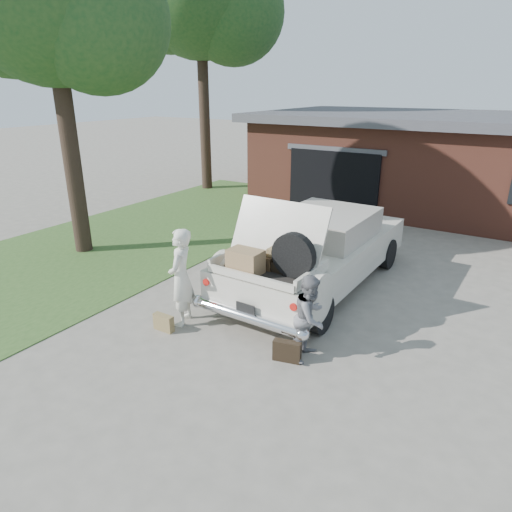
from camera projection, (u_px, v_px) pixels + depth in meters
The scene contains 8 objects.
ground at pixel (240, 318), 8.87m from camera, with size 90.00×90.00×0.00m, color gray.
grass_strip at pixel (145, 233), 13.98m from camera, with size 6.00×16.00×0.02m, color #2D4C1E.
house at pixel (433, 159), 16.91m from camera, with size 12.80×7.80×3.30m.
sedan at pixel (317, 250), 10.02m from camera, with size 2.36×5.76×2.26m.
woman_left at pixel (181, 277), 8.38m from camera, with size 0.68×0.45×1.86m, color silver.
woman_right at pixel (311, 317), 7.38m from camera, with size 0.71×0.55×1.45m, color slate.
suitcase_left at pixel (164, 323), 8.37m from camera, with size 0.41×0.13×0.31m, color olive.
suitcase_right at pixel (287, 351), 7.44m from camera, with size 0.46×0.15×0.36m, color black.
Camera 1 is at (4.44, -6.52, 4.24)m, focal length 32.00 mm.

